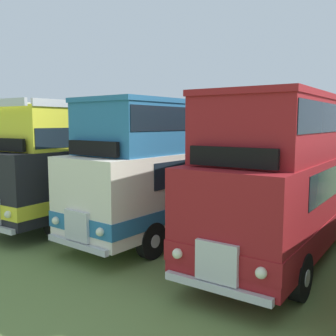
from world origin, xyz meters
TOP-DOWN VIEW (x-y plane):
  - bus_first_in_row at (-13.79, -0.06)m, footprint 2.80×10.47m
  - bus_second_in_row at (-9.84, 0.41)m, footprint 3.09×10.84m
  - bus_third_in_row at (-5.91, -0.07)m, footprint 2.64×10.30m

SIDE VIEW (x-z plane):
  - bus_first_in_row at x=-13.79m, z-range 0.10..4.62m
  - bus_third_in_row at x=-5.91m, z-range 0.22..4.71m
  - bus_second_in_row at x=-9.84m, z-range 0.23..4.72m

